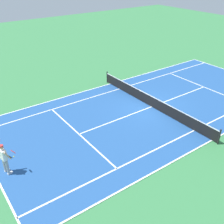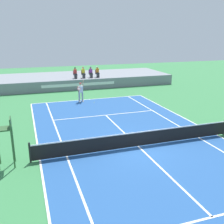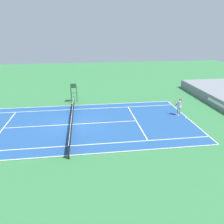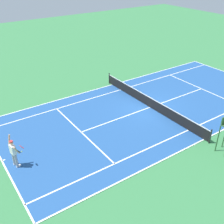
# 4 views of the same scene
# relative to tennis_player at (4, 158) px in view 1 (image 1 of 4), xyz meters

# --- Properties ---
(ground_plane) EXTENTS (80.00, 80.00, 0.00)m
(ground_plane) POSITION_rel_tennis_player_xyz_m (0.94, -11.28, -0.99)
(ground_plane) COLOR #387F47
(court) EXTENTS (11.08, 23.88, 0.03)m
(court) POSITION_rel_tennis_player_xyz_m (0.94, -11.28, -0.98)
(court) COLOR #235193
(court) RESTS_ON ground
(net) EXTENTS (11.98, 0.10, 1.07)m
(net) POSITION_rel_tennis_player_xyz_m (0.94, -11.28, -0.47)
(net) COLOR black
(net) RESTS_ON ground
(tennis_player) EXTENTS (0.74, 0.74, 2.08)m
(tennis_player) POSITION_rel_tennis_player_xyz_m (0.00, 0.00, 0.00)
(tennis_player) COLOR #9E9EA3
(tennis_player) RESTS_ON ground
(tennis_ball) EXTENTS (0.07, 0.07, 0.07)m
(tennis_ball) POSITION_rel_tennis_player_xyz_m (1.12, -0.68, -0.96)
(tennis_ball) COLOR #D1E533
(tennis_ball) RESTS_ON ground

